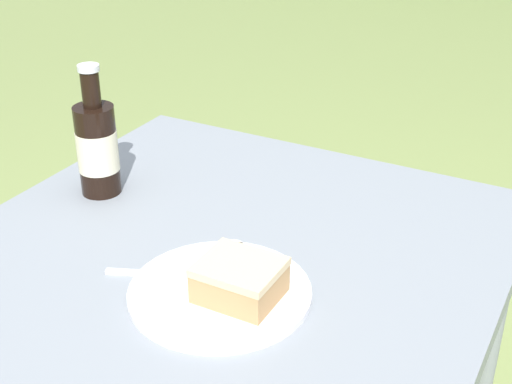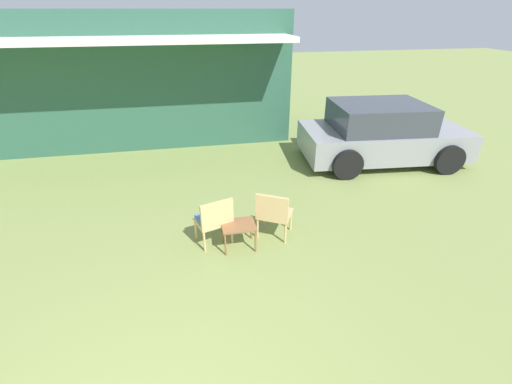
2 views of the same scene
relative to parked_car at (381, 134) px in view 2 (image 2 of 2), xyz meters
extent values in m
cube|color=#2D5B47|center=(-5.93, 3.55, 1.00)|extent=(8.27, 3.37, 3.40)
cube|color=silver|center=(-5.93, 1.26, 2.09)|extent=(7.85, 1.20, 0.12)
cube|color=gray|center=(0.06, 0.00, -0.18)|extent=(4.02, 2.13, 0.66)
cube|color=#383D47|center=(-0.14, 0.01, 0.45)|extent=(2.27, 1.84, 0.60)
cylinder|color=black|center=(1.34, 0.83, -0.35)|extent=(0.70, 0.26, 0.69)
cylinder|color=black|center=(1.18, -1.04, -0.35)|extent=(0.70, 0.26, 0.69)
cylinder|color=black|center=(-1.07, 1.03, -0.35)|extent=(0.70, 0.26, 0.69)
cylinder|color=black|center=(-1.22, -0.84, -0.35)|extent=(0.70, 0.26, 0.69)
cylinder|color=tan|center=(-4.19, -2.37, -0.51)|extent=(0.04, 0.04, 0.37)
cylinder|color=tan|center=(-4.64, -2.51, -0.51)|extent=(0.04, 0.04, 0.37)
cylinder|color=tan|center=(-4.07, -2.74, -0.51)|extent=(0.04, 0.04, 0.37)
cylinder|color=tan|center=(-4.52, -2.88, -0.51)|extent=(0.04, 0.04, 0.37)
cube|color=tan|center=(-4.35, -2.63, -0.29)|extent=(0.64, 0.59, 0.06)
cube|color=tan|center=(-4.29, -2.81, -0.06)|extent=(0.52, 0.21, 0.40)
cube|color=#4C7FB7|center=(-4.35, -2.63, -0.24)|extent=(0.57, 0.51, 0.05)
cylinder|color=tan|center=(-3.03, -2.57, -0.51)|extent=(0.04, 0.04, 0.37)
cylinder|color=tan|center=(-3.44, -2.34, -0.51)|extent=(0.04, 0.04, 0.37)
cylinder|color=tan|center=(-3.22, -2.91, -0.51)|extent=(0.04, 0.04, 0.37)
cylinder|color=tan|center=(-3.63, -2.68, -0.51)|extent=(0.04, 0.04, 0.37)
cube|color=tan|center=(-3.33, -2.63, -0.29)|extent=(0.68, 0.65, 0.06)
cube|color=tan|center=(-3.43, -2.80, -0.06)|extent=(0.49, 0.30, 0.40)
cube|color=brown|center=(-3.97, -2.86, -0.28)|extent=(0.52, 0.41, 0.03)
cylinder|color=brown|center=(-4.21, -3.04, -0.50)|extent=(0.03, 0.03, 0.40)
cylinder|color=brown|center=(-3.74, -3.04, -0.50)|extent=(0.03, 0.03, 0.40)
cylinder|color=brown|center=(-4.21, -2.68, -0.50)|extent=(0.03, 0.03, 0.40)
cylinder|color=brown|center=(-3.74, -2.68, -0.50)|extent=(0.03, 0.03, 0.40)
camera|label=1|loc=(-4.87, -6.84, 0.64)|focal=50.00mm
camera|label=2|loc=(-4.57, -7.29, 2.70)|focal=24.00mm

